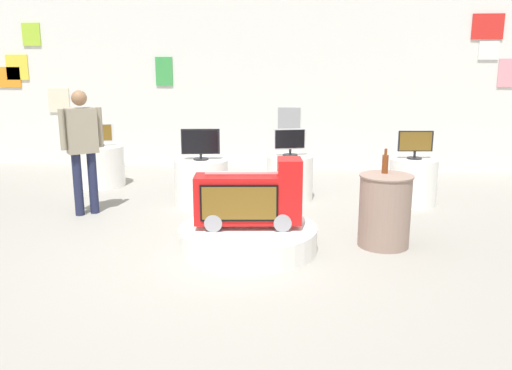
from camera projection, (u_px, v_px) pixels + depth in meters
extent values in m
plane|color=gray|center=(222.00, 254.00, 5.69)|extent=(30.00, 30.00, 0.00)
cube|color=silver|center=(265.00, 83.00, 9.91)|extent=(12.25, 0.10, 3.27)
cube|color=yellow|center=(17.00, 67.00, 10.31)|extent=(0.45, 0.02, 0.48)
cube|color=orange|center=(9.00, 77.00, 10.37)|extent=(0.49, 0.02, 0.39)
cube|color=gray|center=(289.00, 121.00, 9.96)|extent=(0.42, 0.02, 0.52)
cube|color=red|center=(488.00, 26.00, 9.20)|extent=(0.54, 0.02, 0.43)
cube|color=green|center=(164.00, 71.00, 10.01)|extent=(0.33, 0.02, 0.53)
cube|color=#9ECC33|center=(31.00, 34.00, 10.13)|extent=(0.36, 0.02, 0.43)
cube|color=beige|center=(59.00, 100.00, 10.37)|extent=(0.43, 0.02, 0.47)
cube|color=white|center=(489.00, 50.00, 9.28)|extent=(0.34, 0.02, 0.32)
cube|color=pink|center=(509.00, 73.00, 9.33)|extent=(0.36, 0.02, 0.49)
cylinder|color=white|center=(248.00, 238.00, 5.80)|extent=(1.51, 1.51, 0.27)
cylinder|color=gray|center=(214.00, 218.00, 5.75)|extent=(0.24, 0.42, 0.19)
cylinder|color=gray|center=(282.00, 218.00, 5.75)|extent=(0.24, 0.42, 0.19)
cube|color=red|center=(248.00, 199.00, 5.70)|extent=(1.18, 0.48, 0.52)
cube|color=red|center=(290.00, 167.00, 5.62)|extent=(0.29, 0.37, 0.18)
cube|color=black|center=(239.00, 203.00, 5.52)|extent=(0.82, 0.11, 0.39)
cube|color=brown|center=(239.00, 203.00, 5.52)|extent=(0.78, 0.11, 0.35)
cube|color=#B2B2B7|center=(248.00, 173.00, 5.64)|extent=(0.91, 0.14, 0.02)
cylinder|color=white|center=(413.00, 182.00, 7.63)|extent=(0.68, 0.68, 0.67)
cylinder|color=black|center=(414.00, 158.00, 7.55)|extent=(0.21, 0.21, 0.02)
cylinder|color=black|center=(415.00, 154.00, 7.54)|extent=(0.04, 0.04, 0.09)
cube|color=black|center=(416.00, 141.00, 7.50)|extent=(0.49, 0.09, 0.29)
cube|color=brown|center=(416.00, 141.00, 7.47)|extent=(0.45, 0.06, 0.26)
cylinder|color=white|center=(101.00, 166.00, 8.78)|extent=(0.78, 0.78, 0.67)
cylinder|color=black|center=(99.00, 145.00, 8.70)|extent=(0.16, 0.16, 0.02)
cylinder|color=black|center=(99.00, 143.00, 8.69)|extent=(0.04, 0.04, 0.06)
cube|color=silver|center=(98.00, 133.00, 8.65)|extent=(0.48, 0.16, 0.29)
cube|color=brown|center=(98.00, 133.00, 8.63)|extent=(0.43, 0.13, 0.26)
cylinder|color=white|center=(290.00, 178.00, 7.89)|extent=(0.69, 0.69, 0.67)
cylinder|color=black|center=(290.00, 155.00, 7.81)|extent=(0.22, 0.22, 0.02)
cylinder|color=black|center=(290.00, 152.00, 7.80)|extent=(0.04, 0.04, 0.08)
cube|color=silver|center=(290.00, 139.00, 7.75)|extent=(0.47, 0.16, 0.30)
cube|color=black|center=(290.00, 139.00, 7.73)|extent=(0.43, 0.13, 0.27)
cylinder|color=white|center=(201.00, 183.00, 7.56)|extent=(0.76, 0.76, 0.67)
cylinder|color=black|center=(201.00, 159.00, 7.48)|extent=(0.21, 0.21, 0.02)
cylinder|color=black|center=(201.00, 156.00, 7.47)|extent=(0.04, 0.04, 0.06)
cube|color=black|center=(200.00, 141.00, 7.42)|extent=(0.54, 0.12, 0.35)
cube|color=black|center=(200.00, 142.00, 7.40)|extent=(0.49, 0.09, 0.32)
cylinder|color=gray|center=(385.00, 211.00, 5.88)|extent=(0.57, 0.57, 0.81)
cylinder|color=gray|center=(387.00, 176.00, 5.79)|extent=(0.59, 0.59, 0.02)
cylinder|color=brown|center=(385.00, 164.00, 5.86)|extent=(0.07, 0.07, 0.21)
cylinder|color=brown|center=(386.00, 152.00, 5.83)|extent=(0.03, 0.03, 0.07)
cylinder|color=#1E233F|center=(78.00, 185.00, 7.06)|extent=(0.12, 0.12, 0.84)
cylinder|color=#1E233F|center=(93.00, 183.00, 7.16)|extent=(0.12, 0.12, 0.84)
cube|color=gray|center=(82.00, 131.00, 6.95)|extent=(0.42, 0.39, 0.59)
sphere|color=#8C6647|center=(79.00, 98.00, 6.85)|extent=(0.20, 0.20, 0.20)
cylinder|color=gray|center=(62.00, 130.00, 6.82)|extent=(0.08, 0.08, 0.53)
cylinder|color=gray|center=(100.00, 127.00, 7.06)|extent=(0.08, 0.08, 0.53)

